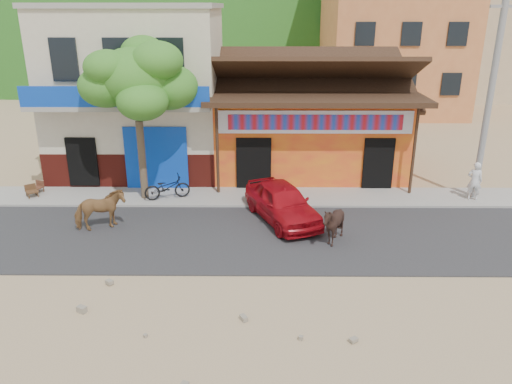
# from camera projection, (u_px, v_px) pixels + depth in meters

# --- Properties ---
(ground) EXTENTS (120.00, 120.00, 0.00)m
(ground) POSITION_uv_depth(u_px,v_px,m) (265.00, 276.00, 13.92)
(ground) COLOR #9E825B
(ground) RESTS_ON ground
(road) EXTENTS (60.00, 5.00, 0.04)m
(road) POSITION_uv_depth(u_px,v_px,m) (264.00, 237.00, 16.26)
(road) COLOR #28282B
(road) RESTS_ON ground
(sidewalk) EXTENTS (60.00, 2.00, 0.12)m
(sidewalk) POSITION_uv_depth(u_px,v_px,m) (264.00, 197.00, 19.52)
(sidewalk) COLOR gray
(sidewalk) RESTS_ON ground
(dance_club) EXTENTS (8.00, 6.00, 3.60)m
(dance_club) POSITION_uv_depth(u_px,v_px,m) (307.00, 130.00, 22.64)
(dance_club) COLOR orange
(dance_club) RESTS_ON ground
(cafe_building) EXTENTS (7.00, 6.00, 7.00)m
(cafe_building) POSITION_uv_depth(u_px,v_px,m) (140.00, 92.00, 22.11)
(cafe_building) COLOR beige
(cafe_building) RESTS_ON ground
(apartment_front) EXTENTS (9.00, 9.00, 12.00)m
(apartment_front) POSITION_uv_depth(u_px,v_px,m) (393.00, 23.00, 34.23)
(apartment_front) COLOR #CC723F
(apartment_front) RESTS_ON ground
(apartment_rear) EXTENTS (8.00, 8.00, 10.00)m
(apartment_rear) POSITION_uv_depth(u_px,v_px,m) (485.00, 34.00, 40.13)
(apartment_rear) COLOR tan
(apartment_rear) RESTS_ON ground
(tree) EXTENTS (3.00, 3.00, 6.00)m
(tree) POSITION_uv_depth(u_px,v_px,m) (139.00, 121.00, 18.30)
(tree) COLOR #2D721E
(tree) RESTS_ON sidewalk
(utility_pole) EXTENTS (0.24, 0.24, 8.00)m
(utility_pole) POSITION_uv_depth(u_px,v_px,m) (491.00, 93.00, 18.04)
(utility_pole) COLOR gray
(utility_pole) RESTS_ON sidewalk
(cow_tan) EXTENTS (1.79, 1.36, 1.37)m
(cow_tan) POSITION_uv_depth(u_px,v_px,m) (100.00, 210.00, 16.56)
(cow_tan) COLOR olive
(cow_tan) RESTS_ON road
(cow_dark) EXTENTS (1.48, 1.40, 1.31)m
(cow_dark) POSITION_uv_depth(u_px,v_px,m) (333.00, 224.00, 15.55)
(cow_dark) COLOR black
(cow_dark) RESTS_ON road
(red_car) EXTENTS (2.95, 4.19, 1.32)m
(red_car) POSITION_uv_depth(u_px,v_px,m) (282.00, 202.00, 17.28)
(red_car) COLOR #A90C15
(red_car) RESTS_ON road
(scooter) EXTENTS (1.85, 1.13, 0.92)m
(scooter) POSITION_uv_depth(u_px,v_px,m) (167.00, 187.00, 19.07)
(scooter) COLOR black
(scooter) RESTS_ON sidewalk
(pedestrian) EXTENTS (0.63, 0.51, 1.49)m
(pedestrian) POSITION_uv_depth(u_px,v_px,m) (475.00, 181.00, 18.89)
(pedestrian) COLOR white
(pedestrian) RESTS_ON sidewalk
(cafe_chair_left) EXTENTS (0.53, 0.53, 0.85)m
(cafe_chair_left) POSITION_uv_depth(u_px,v_px,m) (36.00, 182.00, 19.70)
(cafe_chair_left) COLOR #472817
(cafe_chair_left) RESTS_ON sidewalk
(cafe_chair_right) EXTENTS (0.58, 0.58, 0.89)m
(cafe_chair_right) POSITION_uv_depth(u_px,v_px,m) (31.00, 186.00, 19.25)
(cafe_chair_right) COLOR #502F1A
(cafe_chair_right) RESTS_ON sidewalk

